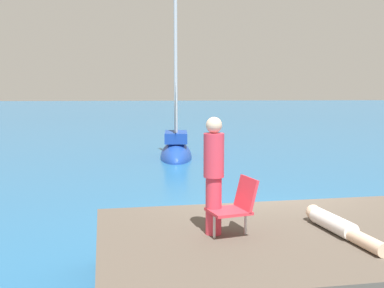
{
  "coord_description": "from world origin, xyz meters",
  "views": [
    {
      "loc": [
        -2.05,
        -9.49,
        2.96
      ],
      "look_at": [
        -0.75,
        7.77,
        0.83
      ],
      "focal_mm": 45.25,
      "sensor_mm": 36.0,
      "label": 1
    }
  ],
  "objects_px": {
    "beach_chair": "(236,204)",
    "person_sunbather": "(338,226)",
    "sailboat_near": "(176,148)",
    "person_standing": "(214,172)"
  },
  "relations": [
    {
      "from": "sailboat_near",
      "to": "person_standing",
      "type": "distance_m",
      "value": 13.17
    },
    {
      "from": "sailboat_near",
      "to": "person_sunbather",
      "type": "relative_size",
      "value": 4.05
    },
    {
      "from": "person_standing",
      "to": "beach_chair",
      "type": "relative_size",
      "value": 2.03
    },
    {
      "from": "beach_chair",
      "to": "person_sunbather",
      "type": "bearing_deg",
      "value": 161.37
    },
    {
      "from": "beach_chair",
      "to": "sailboat_near",
      "type": "bearing_deg",
      "value": -105.22
    },
    {
      "from": "sailboat_near",
      "to": "person_standing",
      "type": "relative_size",
      "value": 4.36
    },
    {
      "from": "sailboat_near",
      "to": "beach_chair",
      "type": "relative_size",
      "value": 8.85
    },
    {
      "from": "person_standing",
      "to": "beach_chair",
      "type": "distance_m",
      "value": 0.53
    },
    {
      "from": "person_sunbather",
      "to": "beach_chair",
      "type": "xyz_separation_m",
      "value": [
        -1.41,
        0.06,
        0.33
      ]
    },
    {
      "from": "person_standing",
      "to": "sailboat_near",
      "type": "bearing_deg",
      "value": -91.65
    }
  ]
}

